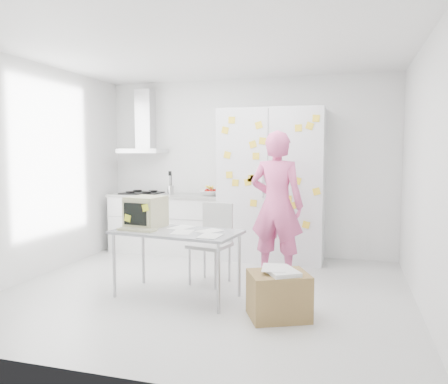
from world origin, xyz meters
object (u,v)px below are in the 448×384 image
(desk, at_px, (156,221))
(cardboard_box, at_px, (279,295))
(chair, at_px, (213,238))
(person, at_px, (277,205))

(desk, relative_size, cardboard_box, 2.10)
(chair, relative_size, cardboard_box, 1.41)
(chair, xyz_separation_m, cardboard_box, (0.96, -0.95, -0.32))
(cardboard_box, bearing_deg, desk, 165.45)
(chair, bearing_deg, person, 39.87)
(desk, bearing_deg, person, 45.75)
(person, relative_size, cardboard_box, 2.71)
(desk, bearing_deg, cardboard_box, -7.60)
(person, xyz_separation_m, chair, (-0.71, -0.38, -0.38))
(person, relative_size, desk, 1.29)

